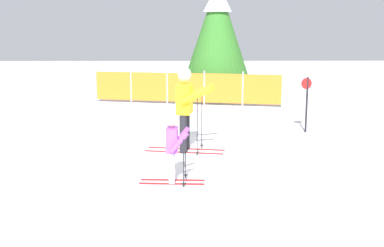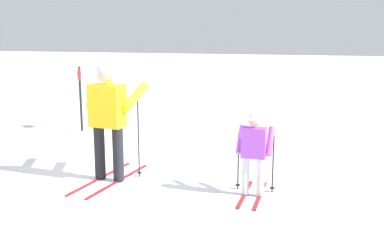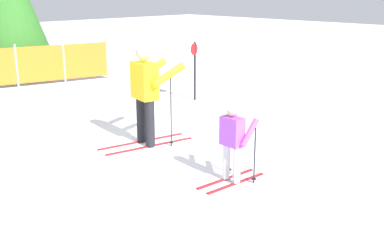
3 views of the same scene
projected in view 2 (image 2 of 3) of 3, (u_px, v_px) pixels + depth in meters
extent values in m
plane|color=white|center=(106.00, 178.00, 7.30)|extent=(60.00, 60.00, 0.00)
cube|color=maroon|center=(101.00, 178.00, 7.27)|extent=(1.67, 0.35, 0.02)
cube|color=maroon|center=(119.00, 181.00, 7.15)|extent=(1.67, 0.35, 0.02)
cylinder|color=black|center=(100.00, 152.00, 7.19)|extent=(0.16, 0.16, 0.80)
cylinder|color=black|center=(118.00, 154.00, 7.07)|extent=(0.16, 0.16, 0.80)
cube|color=yellow|center=(107.00, 106.00, 6.98)|extent=(0.37, 0.54, 0.62)
cylinder|color=yellow|center=(100.00, 94.00, 7.34)|extent=(0.64, 0.24, 0.38)
cylinder|color=yellow|center=(135.00, 96.00, 7.11)|extent=(0.64, 0.24, 0.38)
sphere|color=#D8AD8C|center=(106.00, 73.00, 6.89)|extent=(0.27, 0.27, 0.27)
sphere|color=silver|center=(106.00, 70.00, 6.88)|extent=(0.28, 0.28, 0.28)
cylinder|color=black|center=(101.00, 133.00, 7.50)|extent=(0.02, 0.02, 1.24)
cylinder|color=black|center=(103.00, 168.00, 7.62)|extent=(0.07, 0.07, 0.01)
cylinder|color=black|center=(138.00, 137.00, 7.25)|extent=(0.02, 0.02, 1.24)
cylinder|color=black|center=(139.00, 173.00, 7.37)|extent=(0.07, 0.07, 0.01)
cube|color=maroon|center=(245.00, 194.00, 6.59)|extent=(1.10, 0.11, 0.02)
cube|color=maroon|center=(260.00, 196.00, 6.53)|extent=(1.10, 0.11, 0.02)
cylinder|color=silver|center=(245.00, 175.00, 6.53)|extent=(0.10, 0.10, 0.52)
cylinder|color=silver|center=(261.00, 177.00, 6.48)|extent=(0.10, 0.10, 0.52)
cube|color=#B24CD8|center=(254.00, 143.00, 6.41)|extent=(0.20, 0.33, 0.41)
cylinder|color=#B24CD8|center=(241.00, 139.00, 6.59)|extent=(0.33, 0.10, 0.37)
cylinder|color=#B24CD8|center=(270.00, 141.00, 6.48)|extent=(0.33, 0.10, 0.37)
sphere|color=#D8AD8C|center=(254.00, 120.00, 6.35)|extent=(0.17, 0.17, 0.17)
sphere|color=white|center=(255.00, 118.00, 6.34)|extent=(0.18, 0.18, 0.18)
cylinder|color=black|center=(238.00, 161.00, 6.74)|extent=(0.02, 0.02, 0.81)
cylinder|color=black|center=(238.00, 185.00, 6.81)|extent=(0.07, 0.07, 0.01)
cylinder|color=black|center=(273.00, 164.00, 6.61)|extent=(0.02, 0.02, 0.81)
cylinder|color=black|center=(272.00, 188.00, 6.68)|extent=(0.07, 0.07, 0.01)
cylinder|color=black|center=(81.00, 99.00, 10.39)|extent=(0.05, 0.05, 1.40)
cylinder|color=red|center=(79.00, 74.00, 10.25)|extent=(0.28, 0.09, 0.28)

